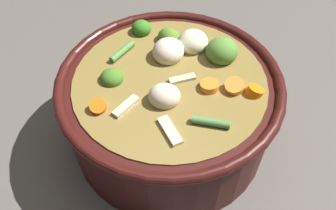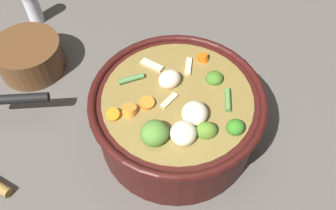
{
  "view_description": "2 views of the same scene",
  "coord_description": "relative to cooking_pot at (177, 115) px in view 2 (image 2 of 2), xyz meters",
  "views": [
    {
      "loc": [
        -0.23,
        -0.21,
        0.43
      ],
      "look_at": [
        -0.01,
        -0.01,
        0.09
      ],
      "focal_mm": 37.33,
      "sensor_mm": 36.0,
      "label": 1
    },
    {
      "loc": [
        0.34,
        0.05,
        0.57
      ],
      "look_at": [
        0.01,
        -0.01,
        0.1
      ],
      "focal_mm": 37.71,
      "sensor_mm": 36.0,
      "label": 2
    }
  ],
  "objects": [
    {
      "name": "cooking_pot",
      "position": [
        0.0,
        0.0,
        0.0
      ],
      "size": [
        0.29,
        0.29,
        0.14
      ],
      "color": "#38110F",
      "rests_on": "ground_plane"
    },
    {
      "name": "small_saucepan",
      "position": [
        -0.1,
        -0.33,
        -0.03
      ],
      "size": [
        0.22,
        0.17,
        0.07
      ],
      "color": "brown",
      "rests_on": "ground_plane"
    },
    {
      "name": "salt_shaker",
      "position": [
        -0.25,
        -0.39,
        -0.02
      ],
      "size": [
        0.04,
        0.04,
        0.08
      ],
      "color": "silver",
      "rests_on": "ground_plane"
    },
    {
      "name": "ground_plane",
      "position": [
        -0.0,
        -0.0,
        -0.06
      ],
      "size": [
        1.1,
        1.1,
        0.0
      ],
      "primitive_type": "plane",
      "color": "#514C47"
    }
  ]
}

